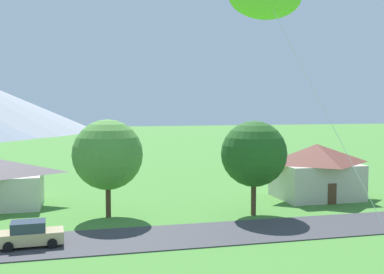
# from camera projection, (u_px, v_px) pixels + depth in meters

# --- Properties ---
(road_strip) EXTENTS (160.00, 6.23, 0.08)m
(road_strip) POSITION_uv_depth(u_px,v_px,m) (156.00, 238.00, 33.48)
(road_strip) COLOR #38383D
(road_strip) RESTS_ON ground
(house_right_center) EXTENTS (8.41, 6.68, 5.51)m
(house_right_center) POSITION_uv_depth(u_px,v_px,m) (316.00, 170.00, 47.69)
(house_right_center) COLOR beige
(house_right_center) RESTS_ON ground
(tree_center) EXTENTS (5.90, 5.90, 8.26)m
(tree_center) POSITION_uv_depth(u_px,v_px,m) (108.00, 155.00, 39.42)
(tree_center) COLOR #4C3823
(tree_center) RESTS_ON ground
(tree_right_of_center) EXTENTS (5.64, 5.64, 8.12)m
(tree_right_of_center) POSITION_uv_depth(u_px,v_px,m) (254.00, 154.00, 40.19)
(tree_right_of_center) COLOR #4C3823
(tree_right_of_center) RESTS_ON ground
(parked_car_tan_mid_west) EXTENTS (4.28, 2.24, 1.68)m
(parked_car_tan_mid_west) POSITION_uv_depth(u_px,v_px,m) (30.00, 234.00, 31.32)
(parked_car_tan_mid_west) COLOR tan
(parked_car_tan_mid_west) RESTS_ON road_strip
(kite_flyer_with_kite) EXTENTS (5.78, 6.77, 14.73)m
(kite_flyer_with_kite) POSITION_uv_depth(u_px,v_px,m) (268.00, 1.00, 18.37)
(kite_flyer_with_kite) COLOR navy
(kite_flyer_with_kite) RESTS_ON ground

